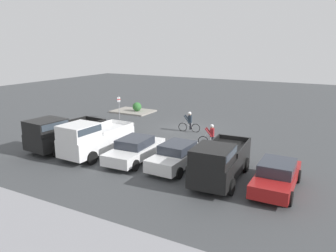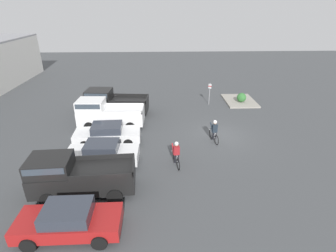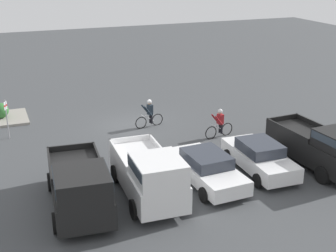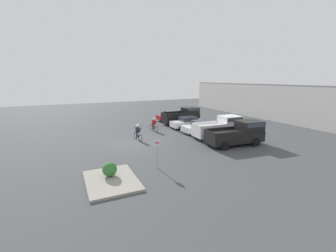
{
  "view_description": "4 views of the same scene",
  "coord_description": "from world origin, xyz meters",
  "px_view_note": "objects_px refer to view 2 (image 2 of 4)",
  "views": [
    {
      "loc": [
        -11.55,
        24.08,
        6.95
      ],
      "look_at": [
        -0.64,
        3.94,
        1.2
      ],
      "focal_mm": 35.0,
      "sensor_mm": 36.0,
      "label": 1
    },
    {
      "loc": [
        -17.75,
        4.59,
        9.13
      ],
      "look_at": [
        -0.64,
        3.94,
        1.2
      ],
      "focal_mm": 28.0,
      "sensor_mm": 36.0,
      "label": 2
    },
    {
      "loc": [
        7.62,
        25.0,
        9.46
      ],
      "look_at": [
        -0.64,
        3.94,
        1.2
      ],
      "focal_mm": 50.0,
      "sensor_mm": 36.0,
      "label": 3
    },
    {
      "loc": [
        20.88,
        -6.09,
        6.25
      ],
      "look_at": [
        -0.64,
        3.94,
        1.2
      ],
      "focal_mm": 24.0,
      "sensor_mm": 36.0,
      "label": 4
    }
  ],
  "objects_px": {
    "sedan_2": "(107,133)",
    "shrub": "(241,97)",
    "sedan_0": "(69,221)",
    "pickup_truck_1": "(106,113)",
    "pickup_truck_2": "(112,102)",
    "fire_lane_sign": "(210,92)",
    "sedan_1": "(103,153)",
    "pickup_truck_0": "(76,175)",
    "cyclist_1": "(176,153)",
    "cyclist_0": "(214,130)"
  },
  "relations": [
    {
      "from": "cyclist_0",
      "to": "fire_lane_sign",
      "type": "xyz_separation_m",
      "value": [
        7.82,
        -1.05,
        0.48
      ]
    },
    {
      "from": "sedan_0",
      "to": "pickup_truck_1",
      "type": "distance_m",
      "value": 11.23
    },
    {
      "from": "sedan_0",
      "to": "shrub",
      "type": "relative_size",
      "value": 4.82
    },
    {
      "from": "cyclist_0",
      "to": "fire_lane_sign",
      "type": "bearing_deg",
      "value": -7.65
    },
    {
      "from": "fire_lane_sign",
      "to": "cyclist_1",
      "type": "bearing_deg",
      "value": 159.68
    },
    {
      "from": "pickup_truck_0",
      "to": "pickup_truck_1",
      "type": "xyz_separation_m",
      "value": [
        8.44,
        -0.06,
        0.03
      ]
    },
    {
      "from": "fire_lane_sign",
      "to": "shrub",
      "type": "relative_size",
      "value": 2.39
    },
    {
      "from": "fire_lane_sign",
      "to": "sedan_1",
      "type": "bearing_deg",
      "value": 140.77
    },
    {
      "from": "sedan_2",
      "to": "cyclist_0",
      "type": "height_order",
      "value": "cyclist_0"
    },
    {
      "from": "sedan_0",
      "to": "fire_lane_sign",
      "type": "relative_size",
      "value": 2.02
    },
    {
      "from": "pickup_truck_0",
      "to": "pickup_truck_1",
      "type": "relative_size",
      "value": 1.01
    },
    {
      "from": "sedan_1",
      "to": "shrub",
      "type": "height_order",
      "value": "sedan_1"
    },
    {
      "from": "pickup_truck_2",
      "to": "pickup_truck_0",
      "type": "bearing_deg",
      "value": 179.34
    },
    {
      "from": "pickup_truck_1",
      "to": "cyclist_0",
      "type": "xyz_separation_m",
      "value": [
        -2.89,
        -8.3,
        -0.33
      ]
    },
    {
      "from": "cyclist_0",
      "to": "pickup_truck_2",
      "type": "bearing_deg",
      "value": 55.22
    },
    {
      "from": "pickup_truck_1",
      "to": "sedan_1",
      "type": "bearing_deg",
      "value": -172.49
    },
    {
      "from": "sedan_0",
      "to": "fire_lane_sign",
      "type": "height_order",
      "value": "fire_lane_sign"
    },
    {
      "from": "cyclist_0",
      "to": "sedan_2",
      "type": "bearing_deg",
      "value": 89.46
    },
    {
      "from": "sedan_1",
      "to": "sedan_2",
      "type": "height_order",
      "value": "sedan_1"
    },
    {
      "from": "pickup_truck_1",
      "to": "pickup_truck_2",
      "type": "relative_size",
      "value": 0.94
    },
    {
      "from": "sedan_2",
      "to": "pickup_truck_1",
      "type": "height_order",
      "value": "pickup_truck_1"
    },
    {
      "from": "shrub",
      "to": "sedan_0",
      "type": "bearing_deg",
      "value": 142.98
    },
    {
      "from": "pickup_truck_1",
      "to": "shrub",
      "type": "xyz_separation_m",
      "value": [
        5.14,
        -12.69,
        -0.57
      ]
    },
    {
      "from": "sedan_1",
      "to": "pickup_truck_2",
      "type": "bearing_deg",
      "value": 4.54
    },
    {
      "from": "pickup_truck_0",
      "to": "cyclist_1",
      "type": "xyz_separation_m",
      "value": [
        2.51,
        -5.39,
        -0.32
      ]
    },
    {
      "from": "pickup_truck_1",
      "to": "cyclist_1",
      "type": "distance_m",
      "value": 7.98
    },
    {
      "from": "sedan_0",
      "to": "cyclist_0",
      "type": "bearing_deg",
      "value": -43.64
    },
    {
      "from": "pickup_truck_2",
      "to": "pickup_truck_1",
      "type": "bearing_deg",
      "value": 178.57
    },
    {
      "from": "cyclist_0",
      "to": "fire_lane_sign",
      "type": "distance_m",
      "value": 7.9
    },
    {
      "from": "pickup_truck_0",
      "to": "cyclist_0",
      "type": "relative_size",
      "value": 2.97
    },
    {
      "from": "sedan_0",
      "to": "cyclist_0",
      "type": "height_order",
      "value": "cyclist_0"
    },
    {
      "from": "pickup_truck_1",
      "to": "fire_lane_sign",
      "type": "distance_m",
      "value": 10.57
    },
    {
      "from": "pickup_truck_0",
      "to": "shrub",
      "type": "distance_m",
      "value": 18.64
    },
    {
      "from": "sedan_2",
      "to": "pickup_truck_2",
      "type": "relative_size",
      "value": 0.84
    },
    {
      "from": "sedan_0",
      "to": "pickup_truck_2",
      "type": "distance_m",
      "value": 14.05
    },
    {
      "from": "sedan_1",
      "to": "shrub",
      "type": "relative_size",
      "value": 4.87
    },
    {
      "from": "sedan_2",
      "to": "shrub",
      "type": "bearing_deg",
      "value": -56.73
    },
    {
      "from": "sedan_1",
      "to": "fire_lane_sign",
      "type": "distance_m",
      "value": 13.62
    },
    {
      "from": "shrub",
      "to": "pickup_truck_2",
      "type": "bearing_deg",
      "value": 100.4
    },
    {
      "from": "sedan_2",
      "to": "cyclist_1",
      "type": "distance_m",
      "value": 5.69
    },
    {
      "from": "pickup_truck_2",
      "to": "fire_lane_sign",
      "type": "height_order",
      "value": "pickup_truck_2"
    },
    {
      "from": "pickup_truck_2",
      "to": "cyclist_1",
      "type": "xyz_separation_m",
      "value": [
        -8.76,
        -5.26,
        -0.33
      ]
    },
    {
      "from": "sedan_1",
      "to": "shrub",
      "type": "distance_m",
      "value": 16.08
    },
    {
      "from": "pickup_truck_2",
      "to": "sedan_0",
      "type": "bearing_deg",
      "value": -178.83
    },
    {
      "from": "sedan_0",
      "to": "fire_lane_sign",
      "type": "bearing_deg",
      "value": -29.12
    },
    {
      "from": "pickup_truck_0",
      "to": "cyclist_0",
      "type": "xyz_separation_m",
      "value": [
        5.55,
        -8.36,
        -0.29
      ]
    },
    {
      "from": "pickup_truck_0",
      "to": "sedan_1",
      "type": "bearing_deg",
      "value": -15.82
    },
    {
      "from": "cyclist_1",
      "to": "pickup_truck_1",
      "type": "bearing_deg",
      "value": 41.93
    },
    {
      "from": "pickup_truck_1",
      "to": "cyclist_0",
      "type": "distance_m",
      "value": 8.79
    },
    {
      "from": "sedan_2",
      "to": "fire_lane_sign",
      "type": "distance_m",
      "value": 11.73
    }
  ]
}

